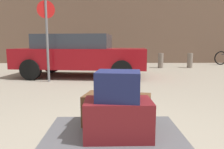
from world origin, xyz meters
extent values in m
cube|color=#4C4C51|center=(0.00, 0.00, 0.29)|extent=(1.22, 0.83, 0.10)
cylinder|color=black|center=(0.41, 0.28, 0.12)|extent=(0.24, 0.06, 0.24)
cylinder|color=black|center=(-0.41, 0.28, 0.12)|extent=(0.24, 0.06, 0.24)
cube|color=maroon|center=(0.03, -0.09, 0.50)|extent=(0.57, 0.35, 0.33)
cube|color=#51331E|center=(0.04, 0.19, 0.49)|extent=(0.69, 0.46, 0.30)
cube|color=#191E47|center=(0.03, -0.09, 0.79)|extent=(0.39, 0.33, 0.24)
cube|color=maroon|center=(-0.97, 5.45, 0.64)|extent=(4.48, 2.29, 0.64)
cube|color=#2D333D|center=(-1.22, 5.48, 1.19)|extent=(2.58, 1.86, 0.46)
cylinder|color=black|center=(0.54, 6.13, 0.32)|extent=(0.66, 0.29, 0.64)
cylinder|color=black|center=(0.34, 4.44, 0.32)|extent=(0.66, 0.29, 0.64)
cylinder|color=black|center=(-2.28, 6.46, 0.32)|extent=(0.66, 0.29, 0.64)
cylinder|color=black|center=(-2.48, 4.77, 0.32)|extent=(0.66, 0.29, 0.64)
torus|color=black|center=(5.87, 9.32, 0.36)|extent=(0.72, 0.11, 0.72)
cylinder|color=#72665B|center=(2.34, 7.93, 0.34)|extent=(0.24, 0.24, 0.68)
cylinder|color=#72665B|center=(3.70, 7.93, 0.34)|extent=(0.24, 0.24, 0.68)
cylinder|color=slate|center=(-1.83, 4.44, 1.17)|extent=(0.07, 0.07, 2.33)
cylinder|color=red|center=(-1.83, 4.44, 2.08)|extent=(0.50, 0.10, 0.50)
camera|label=1|loc=(-0.04, -1.81, 1.14)|focal=34.07mm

